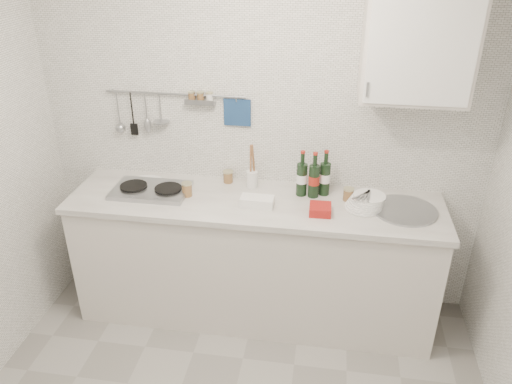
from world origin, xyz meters
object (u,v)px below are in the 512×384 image
(wall_cabinet, at_px, (419,38))
(plate_stack_sink, at_px, (366,202))
(wine_bottles, at_px, (314,174))
(utensil_crock, at_px, (252,177))
(plate_stack_hob, at_px, (144,185))

(wall_cabinet, bearing_deg, plate_stack_sink, -150.02)
(wall_cabinet, xyz_separation_m, wine_bottles, (-0.53, 0.01, -0.87))
(wine_bottles, bearing_deg, utensil_crock, 172.35)
(plate_stack_hob, bearing_deg, wall_cabinet, 1.86)
(plate_stack_sink, height_order, utensil_crock, utensil_crock)
(wall_cabinet, xyz_separation_m, utensil_crock, (-0.95, 0.07, -0.96))
(plate_stack_hob, distance_m, utensil_crock, 0.74)
(wall_cabinet, height_order, plate_stack_sink, wall_cabinet)
(plate_stack_hob, relative_size, utensil_crock, 0.91)
(plate_stack_hob, height_order, utensil_crock, utensil_crock)
(plate_stack_sink, distance_m, wine_bottles, 0.38)
(plate_stack_hob, xyz_separation_m, utensil_crock, (0.73, 0.12, 0.06))
(wall_cabinet, distance_m, plate_stack_hob, 1.96)
(plate_stack_hob, height_order, wine_bottles, wine_bottles)
(wall_cabinet, xyz_separation_m, plate_stack_hob, (-1.67, -0.05, -1.02))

